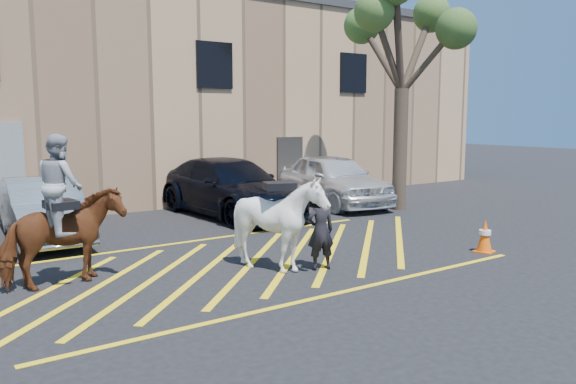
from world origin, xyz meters
TOP-DOWN VIEW (x-y plane):
  - ground at (0.00, 0.00)m, footprint 90.00×90.00m
  - car_silver_sedan at (-2.95, 4.40)m, footprint 1.81×4.58m
  - car_blue_suv at (2.34, 4.84)m, footprint 2.70×5.93m
  - car_white_suv at (6.15, 4.65)m, footprint 2.70×5.26m
  - handler at (0.86, -1.45)m, footprint 0.62×0.48m
  - warehouse at (-0.01, 11.99)m, footprint 32.42×10.20m
  - hatching_zone at (-0.00, -0.30)m, footprint 12.60×5.12m
  - mounted_bay at (-3.47, 0.24)m, footprint 2.11×1.14m
  - saddled_white at (0.15, -1.09)m, footprint 1.94×2.06m
  - traffic_cone at (4.66, -2.39)m, footprint 0.46×0.46m
  - tree at (7.30, 2.75)m, footprint 3.99×4.37m

SIDE VIEW (x-z plane):
  - ground at x=0.00m, z-range 0.00..0.00m
  - hatching_zone at x=0.00m, z-range 0.00..0.01m
  - traffic_cone at x=4.66m, z-range 0.00..0.73m
  - car_silver_sedan at x=-2.95m, z-range 0.00..1.48m
  - handler at x=0.86m, z-range 0.00..1.53m
  - car_blue_suv at x=2.34m, z-range 0.00..1.68m
  - car_white_suv at x=6.15m, z-range 0.00..1.71m
  - saddled_white at x=0.15m, z-range 0.01..1.85m
  - mounted_bay at x=-3.47m, z-range -0.26..2.40m
  - warehouse at x=-0.01m, z-range 0.00..7.30m
  - tree at x=7.30m, z-range 2.04..9.35m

